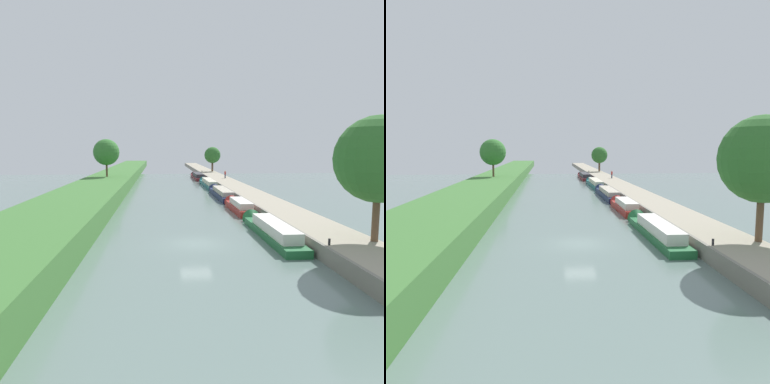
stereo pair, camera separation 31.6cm
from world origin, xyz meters
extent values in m
plane|color=slate|center=(0.00, 0.00, 0.00)|extent=(160.00, 160.00, 0.00)
cube|color=#3D7033|center=(-12.47, 0.00, 1.09)|extent=(8.51, 260.00, 2.18)
cube|color=#9E937F|center=(10.46, 0.00, 0.56)|extent=(4.48, 260.00, 1.13)
cube|color=gray|center=(8.10, 0.00, 0.59)|extent=(0.25, 260.00, 1.18)
cube|color=#1E6033|center=(6.71, 1.26, 0.31)|extent=(1.97, 12.55, 0.62)
cube|color=silver|center=(6.71, 0.63, 1.06)|extent=(1.62, 8.78, 0.87)
cone|color=#1E6033|center=(6.71, 8.12, 0.31)|extent=(1.87, 1.18, 1.87)
cube|color=maroon|center=(6.78, 14.48, 0.37)|extent=(1.90, 9.06, 0.74)
cube|color=silver|center=(6.78, 14.03, 1.11)|extent=(1.56, 6.34, 0.74)
cone|color=maroon|center=(6.78, 19.58, 0.37)|extent=(1.81, 1.14, 1.81)
cube|color=#141E42|center=(6.72, 27.38, 0.39)|extent=(1.99, 14.02, 0.77)
cube|color=#B2A893|center=(6.72, 26.68, 1.11)|extent=(1.63, 9.81, 0.67)
cone|color=#141E42|center=(6.72, 34.98, 0.39)|extent=(1.89, 1.19, 1.89)
cube|color=#195B60|center=(6.85, 43.71, 0.34)|extent=(1.92, 15.89, 0.68)
cube|color=beige|center=(6.85, 42.91, 1.08)|extent=(1.57, 11.12, 0.80)
cone|color=#195B60|center=(6.85, 52.23, 0.34)|extent=(1.82, 1.15, 1.82)
cube|color=maroon|center=(6.50, 62.03, 0.31)|extent=(2.08, 14.80, 0.62)
cube|color=#333338|center=(6.50, 61.29, 1.07)|extent=(1.71, 10.36, 0.89)
cone|color=maroon|center=(6.50, 70.05, 0.31)|extent=(1.98, 1.25, 1.98)
cylinder|color=brown|center=(12.19, -4.71, 3.18)|extent=(0.49, 0.49, 4.11)
sphere|color=#2D6628|center=(12.19, -4.71, 6.91)|extent=(6.07, 6.07, 6.07)
cylinder|color=brown|center=(11.77, 73.00, 2.77)|extent=(0.52, 0.52, 3.29)
sphere|color=#2D6628|center=(11.77, 73.00, 5.64)|extent=(4.46, 4.46, 4.46)
cylinder|color=brown|center=(-12.84, 42.53, 3.83)|extent=(0.37, 0.37, 3.30)
sphere|color=#33702D|center=(-12.84, 42.53, 6.84)|extent=(4.92, 4.92, 4.92)
cylinder|color=#282D42|center=(11.23, 49.75, 1.54)|extent=(0.26, 0.26, 0.82)
cylinder|color=#B22D28|center=(11.23, 49.75, 2.26)|extent=(0.34, 0.34, 0.62)
sphere|color=tan|center=(11.23, 49.75, 2.68)|extent=(0.22, 0.22, 0.22)
cylinder|color=black|center=(8.52, -5.49, 1.35)|extent=(0.16, 0.16, 0.45)
cylinder|color=black|center=(8.52, 70.02, 1.35)|extent=(0.16, 0.16, 0.45)
camera|label=1|loc=(-2.89, -29.10, 7.69)|focal=34.76mm
camera|label=2|loc=(-2.58, -29.13, 7.69)|focal=34.76mm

